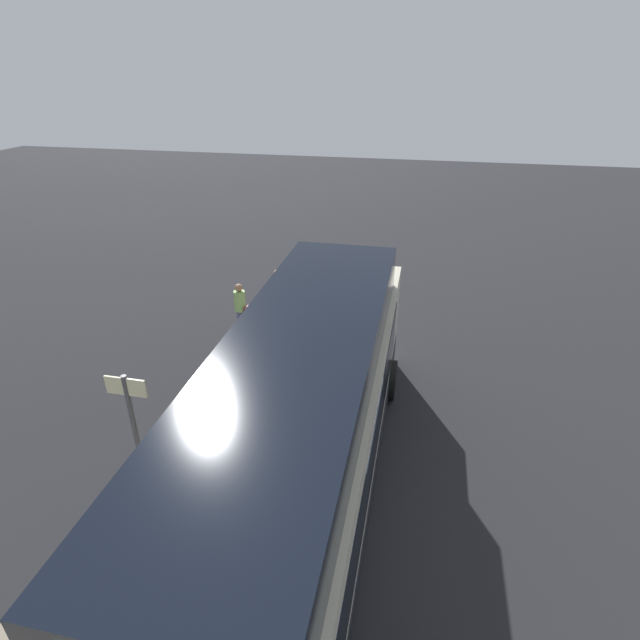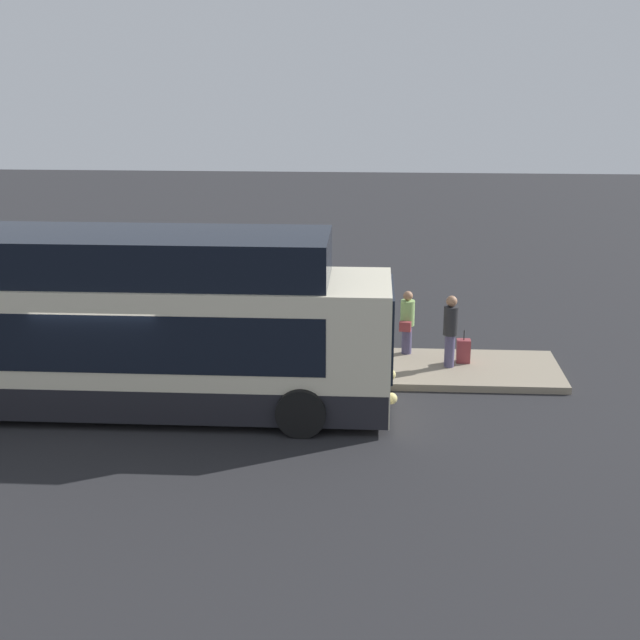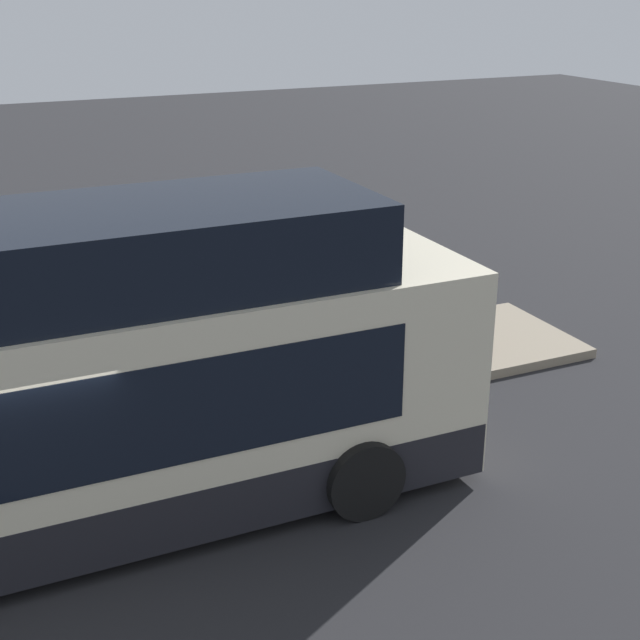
% 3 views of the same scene
% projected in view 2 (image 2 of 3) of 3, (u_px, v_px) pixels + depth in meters
% --- Properties ---
extents(ground, '(80.00, 80.00, 0.00)m').
position_uv_depth(ground, '(114.00, 412.00, 19.08)').
color(ground, '#232326').
extents(platform, '(20.00, 2.59, 0.17)m').
position_uv_depth(platform, '(147.00, 363.00, 21.82)').
color(platform, gray).
rests_on(platform, ground).
extents(bus_lead, '(11.23, 2.84, 3.85)m').
position_uv_depth(bus_lead, '(123.00, 332.00, 18.82)').
color(bus_lead, beige).
rests_on(bus_lead, ground).
extents(passenger_boarding, '(0.59, 0.58, 1.60)m').
position_uv_depth(passenger_boarding, '(175.00, 330.00, 21.22)').
color(passenger_boarding, '#2D2D33').
rests_on(passenger_boarding, platform).
extents(passenger_waiting, '(0.43, 0.43, 1.76)m').
position_uv_depth(passenger_waiting, '(451.00, 328.00, 21.07)').
color(passenger_waiting, '#4C476B').
rests_on(passenger_waiting, platform).
extents(passenger_with_bags, '(0.42, 0.58, 1.61)m').
position_uv_depth(passenger_with_bags, '(407.00, 320.00, 22.03)').
color(passenger_with_bags, '#4C476B').
rests_on(passenger_with_bags, platform).
extents(suitcase, '(0.33, 0.25, 0.81)m').
position_uv_depth(suitcase, '(463.00, 351.00, 21.57)').
color(suitcase, maroon).
rests_on(suitcase, platform).
extents(sign_post, '(0.10, 0.79, 2.62)m').
position_uv_depth(sign_post, '(143.00, 290.00, 21.85)').
color(sign_post, '#4C4C51').
rests_on(sign_post, platform).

